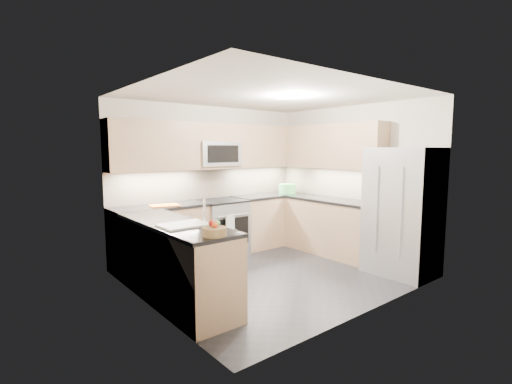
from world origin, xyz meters
name	(u,v)px	position (x,y,z in m)	size (l,w,h in m)	color
floor	(271,274)	(0.00, 0.00, 0.00)	(3.60, 3.20, 0.00)	#25252A
ceiling	(272,96)	(0.00, 0.00, 2.50)	(3.60, 3.20, 0.02)	beige
wall_back	(211,180)	(0.00, 1.60, 1.25)	(3.60, 0.02, 2.50)	beige
wall_front	(371,199)	(0.00, -1.60, 1.25)	(3.60, 0.02, 2.50)	beige
wall_left	(148,198)	(-1.80, 0.00, 1.25)	(0.02, 3.20, 2.50)	beige
wall_right	(351,180)	(1.80, 0.00, 1.25)	(0.02, 3.20, 2.50)	beige
base_cab_back_left	(160,238)	(-1.09, 1.30, 0.45)	(1.42, 0.60, 0.90)	tan
base_cab_back_right	(269,220)	(1.09, 1.30, 0.45)	(1.42, 0.60, 0.90)	tan
base_cab_right	(332,227)	(1.50, 0.15, 0.45)	(0.60, 1.70, 0.90)	tan
base_cab_peninsula	(175,263)	(-1.50, 0.00, 0.45)	(0.60, 2.00, 0.90)	tan
countertop_back_left	(159,207)	(-1.09, 1.30, 0.92)	(1.42, 0.63, 0.04)	black
countertop_back_right	(269,195)	(1.09, 1.30, 0.92)	(1.42, 0.63, 0.04)	black
countertop_right	(332,200)	(1.50, 0.15, 0.92)	(0.63, 1.70, 0.04)	black
countertop_peninsula	(174,224)	(-1.50, 0.00, 0.92)	(0.63, 2.00, 0.04)	black
upper_cab_back	(216,146)	(0.00, 1.43, 1.83)	(3.60, 0.35, 0.75)	tan
upper_cab_right	(333,146)	(1.62, 0.28, 1.83)	(0.35, 1.95, 0.75)	tan
backsplash_back	(211,183)	(0.00, 1.60, 1.20)	(3.60, 0.01, 0.51)	tan
backsplash_right	(330,182)	(1.80, 0.45, 1.20)	(0.01, 2.30, 0.51)	tan
gas_range	(222,228)	(0.00, 1.28, 0.46)	(0.76, 0.65, 0.91)	#929599
range_cooktop	(221,201)	(0.00, 1.28, 0.92)	(0.76, 0.65, 0.03)	black
oven_door_glass	(233,232)	(0.00, 0.95, 0.45)	(0.62, 0.02, 0.45)	black
oven_handle	(234,215)	(0.00, 0.93, 0.72)	(0.02, 0.02, 0.60)	#B2B5BA
microwave	(217,154)	(0.00, 1.40, 1.70)	(0.76, 0.40, 0.40)	#96999D
microwave_door	(223,154)	(0.00, 1.20, 1.70)	(0.60, 0.01, 0.28)	black
refrigerator	(403,212)	(1.45, -1.15, 0.90)	(0.70, 0.90, 1.80)	#ACAEB5
fridge_handle_left	(401,213)	(1.08, -1.33, 0.95)	(0.02, 0.02, 1.20)	#B2B5BA
fridge_handle_right	(376,209)	(1.08, -0.97, 0.95)	(0.02, 0.02, 1.20)	#B2B5BA
sink_basin	(184,231)	(-1.50, -0.25, 0.88)	(0.52, 0.38, 0.16)	white
faucet	(204,211)	(-1.24, -0.25, 1.08)	(0.03, 0.03, 0.28)	silver
utensil_bowl	(287,189)	(1.46, 1.21, 1.03)	(0.32, 0.32, 0.18)	#49AB52
cutting_board	(165,205)	(-1.04, 1.23, 0.95)	(0.42, 0.29, 0.01)	orange
fruit_basket	(214,232)	(-1.50, -0.87, 0.98)	(0.23, 0.23, 0.08)	olive
fruit_apple	(212,223)	(-1.49, -0.80, 1.05)	(0.06, 0.06, 0.06)	#AB1813
fruit_pear	(217,223)	(-1.45, -0.84, 1.05)	(0.06, 0.06, 0.06)	green
dish_towel_check	(230,227)	(-0.08, 0.91, 0.55)	(0.21, 0.02, 0.39)	white
fruit_orange	(215,225)	(-1.51, -0.89, 1.05)	(0.06, 0.06, 0.06)	#E94D19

